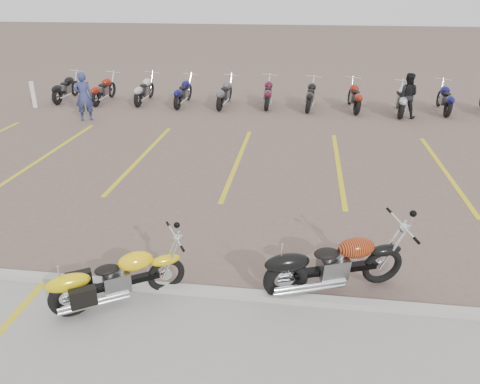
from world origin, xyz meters
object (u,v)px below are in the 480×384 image
(bollard, at_px, (33,95))
(person_b, at_px, (407,95))
(person_a, at_px, (84,96))
(flame_cruiser, at_px, (331,265))
(yellow_cruiser, at_px, (116,280))

(bollard, bearing_deg, person_b, 1.77)
(person_b, bearing_deg, person_a, 25.74)
(person_b, bearing_deg, flame_cruiser, 90.35)
(flame_cruiser, bearing_deg, yellow_cruiser, 172.93)
(flame_cruiser, height_order, bollard, bollard)
(flame_cruiser, height_order, person_a, person_a)
(yellow_cruiser, xyz_separation_m, person_a, (-4.96, 9.78, 0.43))
(flame_cruiser, relative_size, person_b, 1.38)
(person_a, distance_m, bollard, 3.17)
(flame_cruiser, distance_m, person_b, 11.36)
(yellow_cruiser, height_order, person_a, person_a)
(flame_cruiser, relative_size, person_a, 1.30)
(flame_cruiser, bearing_deg, person_a, 111.39)
(yellow_cruiser, height_order, bollard, bollard)
(yellow_cruiser, xyz_separation_m, person_b, (6.23, 11.69, 0.38))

